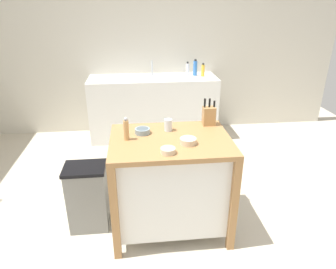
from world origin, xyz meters
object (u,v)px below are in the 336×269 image
Objects in this scene: bowl_ceramic_wide at (188,141)px; pepper_grinder at (126,129)px; trash_bin at (88,197)px; bottle_hand_soap at (203,70)px; bottle_spray_cleaner at (187,69)px; sink_faucet at (152,68)px; bowl_ceramic_small at (168,150)px; bottle_dish_soap at (195,68)px; bowl_stoneware_deep at (142,131)px; knife_block at (209,115)px; kitchen_island at (170,179)px; drinking_cup at (168,125)px.

pepper_grinder is at bearing 164.75° from bowl_ceramic_wide.
trash_bin is 2.60m from bottle_hand_soap.
sink_faucet is at bearing 177.48° from bottle_spray_cleaner.
bowl_ceramic_wide is at bearing -12.18° from trash_bin.
bottle_dish_soap is (0.67, 2.44, 0.11)m from bowl_ceramic_small.
bowl_stoneware_deep is at bearing -95.73° from sink_faucet.
knife_block is at bearing -78.58° from sink_faucet.
kitchen_island reaches higher than trash_bin.
bowl_ceramic_small is 0.59× the size of bottle_hand_soap.
drinking_cup is (-0.00, 0.17, 0.45)m from kitchen_island.
bowl_ceramic_wide is (0.13, -0.11, 0.42)m from kitchen_island.
drinking_cup is 0.48× the size of sink_faucet.
sink_faucet is at bearing 169.57° from bottle_hand_soap.
bowl_ceramic_wide is 0.21× the size of trash_bin.
bowl_ceramic_wide is at bearing -102.06° from bottle_dish_soap.
bottle_spray_cleaner is at bearing 80.72° from bowl_ceramic_wide.
bowl_ceramic_small is 0.58× the size of pepper_grinder.
trash_bin is at bearing -173.56° from bowl_stoneware_deep.
bowl_ceramic_wide is at bearing -65.83° from drinking_cup.
bowl_ceramic_wide reaches higher than bowl_ceramic_small.
bowl_ceramic_wide is at bearing -104.93° from bottle_hand_soap.
sink_faucet is at bearing 101.42° from knife_block.
trash_bin is 2.58m from bottle_spray_cleaner.
bowl_stoneware_deep is at bearing 114.49° from bowl_ceramic_small.
kitchen_island is 0.49m from bowl_stoneware_deep.
bowl_stoneware_deep reaches higher than trash_bin.
sink_faucet is at bearing 90.41° from drinking_cup.
knife_block reaches higher than pepper_grinder.
bottle_dish_soap is at bearing 74.17° from kitchen_island.
bottle_dish_soap is at bearing 65.61° from pepper_grinder.
kitchen_island is 7.82× the size of bowl_stoneware_deep.
sink_faucet is (-0.14, 2.36, 0.10)m from bowl_ceramic_wide.
kitchen_island is 0.61m from pepper_grinder.
kitchen_island is 2.31m from sink_faucet.
bottle_spray_cleaner is at bearing 77.30° from bowl_ceramic_small.
kitchen_island is at bearing -102.91° from bottle_spray_cleaner.
bottle_spray_cleaner is at bearing 76.00° from drinking_cup.
kitchen_island is 8.86× the size of bowl_ceramic_small.
bowl_ceramic_wide is 1.08m from trash_bin.
knife_block reaches higher than drinking_cup.
trash_bin is at bearing -169.99° from knife_block.
drinking_cup is at bearing -104.00° from bottle_spray_cleaner.
trash_bin is at bearing 174.27° from kitchen_island.
bottle_hand_soap is at bearing 62.64° from pepper_grinder.
knife_block is 1.87m from bottle_hand_soap.
bowl_ceramic_wide is 0.69× the size of bottle_hand_soap.
bowl_ceramic_small is at bearing -129.11° from knife_block.
sink_faucet is (-0.40, 1.97, 0.04)m from knife_block.
bottle_dish_soap reaches higher than bowl_stoneware_deep.
bottle_spray_cleaner is (0.56, 2.48, 0.09)m from bowl_ceramic_small.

